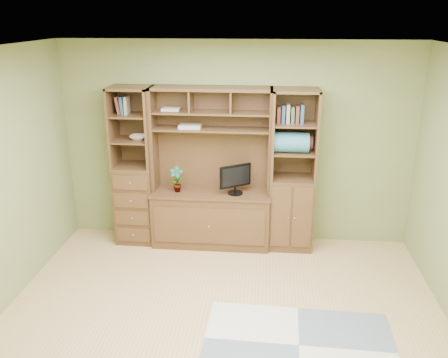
# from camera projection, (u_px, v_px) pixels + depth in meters

# --- Properties ---
(room) EXTENTS (4.60, 4.10, 2.64)m
(room) POSITION_uv_depth(u_px,v_px,m) (221.00, 203.00, 4.22)
(room) COLOR tan
(room) RESTS_ON ground
(center_hutch) EXTENTS (1.54, 0.53, 2.05)m
(center_hutch) POSITION_uv_depth(u_px,v_px,m) (211.00, 170.00, 5.96)
(center_hutch) COLOR #492E19
(center_hutch) RESTS_ON ground
(left_tower) EXTENTS (0.50, 0.45, 2.05)m
(left_tower) POSITION_uv_depth(u_px,v_px,m) (134.00, 167.00, 6.09)
(left_tower) COLOR #492E19
(left_tower) RESTS_ON ground
(right_tower) EXTENTS (0.55, 0.45, 2.05)m
(right_tower) POSITION_uv_depth(u_px,v_px,m) (293.00, 171.00, 5.91)
(right_tower) COLOR #492E19
(right_tower) RESTS_ON ground
(rug) EXTENTS (1.80, 1.23, 0.01)m
(rug) POSITION_uv_depth(u_px,v_px,m) (299.00, 346.00, 4.35)
(rug) COLOR #999D9E
(rug) RESTS_ON ground
(monitor) EXTENTS (0.46, 0.39, 0.52)m
(monitor) POSITION_uv_depth(u_px,v_px,m) (235.00, 174.00, 5.91)
(monitor) COLOR black
(monitor) RESTS_ON center_hutch
(orchid) EXTENTS (0.18, 0.12, 0.33)m
(orchid) POSITION_uv_depth(u_px,v_px,m) (177.00, 179.00, 6.01)
(orchid) COLOR #B84C3E
(orchid) RESTS_ON center_hutch
(magazines) EXTENTS (0.27, 0.20, 0.04)m
(magazines) POSITION_uv_depth(u_px,v_px,m) (190.00, 126.00, 5.89)
(magazines) COLOR #B1A397
(magazines) RESTS_ON center_hutch
(bowl) EXTENTS (0.21, 0.21, 0.05)m
(bowl) POSITION_uv_depth(u_px,v_px,m) (138.00, 137.00, 5.95)
(bowl) COLOR silver
(bowl) RESTS_ON left_tower
(blanket_teal) EXTENTS (0.43, 0.25, 0.25)m
(blanket_teal) POSITION_uv_depth(u_px,v_px,m) (291.00, 142.00, 5.74)
(blanket_teal) COLOR teal
(blanket_teal) RESTS_ON right_tower
(blanket_red) EXTENTS (0.36, 0.20, 0.20)m
(blanket_red) POSITION_uv_depth(u_px,v_px,m) (298.00, 142.00, 5.86)
(blanket_red) COLOR brown
(blanket_red) RESTS_ON right_tower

